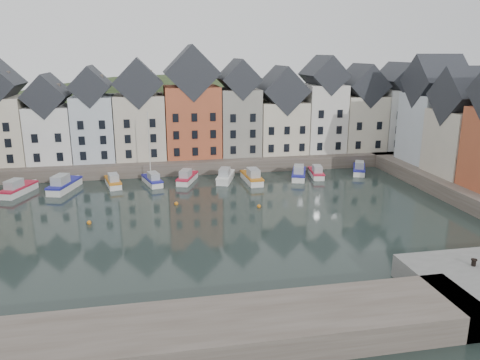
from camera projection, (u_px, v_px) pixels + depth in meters
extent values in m
plane|color=black|center=(217.00, 225.00, 52.06)|extent=(260.00, 260.00, 0.00)
cube|color=#4D433B|center=(192.00, 158.00, 80.19)|extent=(90.00, 16.00, 2.00)
cube|color=#4D433B|center=(108.00, 344.00, 29.13)|extent=(50.00, 6.00, 2.00)
ellipsoid|color=#213319|center=(184.00, 213.00, 109.84)|extent=(153.60, 70.40, 64.00)
sphere|color=black|center=(113.00, 102.00, 95.41)|extent=(5.77, 5.77, 5.77)
sphere|color=black|center=(283.00, 97.00, 111.97)|extent=(5.27, 5.27, 5.27)
sphere|color=black|center=(320.00, 100.00, 107.11)|extent=(5.07, 5.07, 5.07)
sphere|color=black|center=(244.00, 102.00, 104.85)|extent=(5.01, 5.01, 5.01)
sphere|color=black|center=(297.00, 97.00, 112.15)|extent=(5.21, 5.21, 5.21)
sphere|color=black|center=(188.00, 99.00, 105.73)|extent=(5.45, 5.45, 5.45)
sphere|color=black|center=(355.00, 105.00, 102.82)|extent=(4.49, 4.49, 4.49)
cube|color=beige|center=(1.00, 130.00, 71.35)|extent=(7.67, 8.00, 10.07)
cube|color=white|center=(52.00, 134.00, 72.87)|extent=(6.56, 8.00, 8.61)
cube|color=#21242A|center=(47.00, 95.00, 71.30)|extent=(6.56, 8.16, 6.56)
cube|color=silver|center=(95.00, 128.00, 73.89)|extent=(6.20, 8.00, 10.02)
cube|color=#21242A|center=(91.00, 86.00, 72.15)|extent=(6.20, 8.16, 6.20)
cube|color=beige|center=(140.00, 126.00, 75.18)|extent=(7.70, 8.00, 10.08)
cube|color=#21242A|center=(138.00, 82.00, 73.34)|extent=(7.70, 8.16, 7.70)
cube|color=#B15232|center=(192.00, 121.00, 76.55)|extent=(8.69, 8.00, 11.28)
cube|color=#21242A|center=(191.00, 72.00, 74.49)|extent=(8.69, 8.16, 8.69)
cube|color=gray|center=(238.00, 121.00, 78.03)|extent=(6.43, 8.00, 10.78)
cube|color=#21242A|center=(238.00, 79.00, 76.18)|extent=(6.43, 8.16, 6.43)
cube|color=beige|center=(280.00, 127.00, 79.67)|extent=(7.88, 8.00, 8.56)
cube|color=#21242A|center=(281.00, 90.00, 78.02)|extent=(7.88, 8.16, 7.88)
cube|color=silver|center=(322.00, 118.00, 80.65)|extent=(6.50, 8.00, 11.27)
cube|color=#21242A|center=(324.00, 75.00, 78.73)|extent=(6.50, 8.16, 6.50)
cube|color=beige|center=(359.00, 122.00, 82.20)|extent=(7.23, 8.00, 9.32)
cube|color=#21242A|center=(362.00, 85.00, 80.49)|extent=(7.23, 8.16, 7.23)
cube|color=white|center=(395.00, 118.00, 83.32)|extent=(6.18, 8.00, 10.32)
cube|color=#21242A|center=(399.00, 80.00, 81.55)|extent=(6.18, 8.16, 6.18)
cube|color=silver|center=(432.00, 128.00, 72.15)|extent=(7.47, 8.00, 10.38)
cube|color=#21242A|center=(437.00, 81.00, 70.25)|extent=(7.62, 8.00, 8.00)
cube|color=beige|center=(465.00, 143.00, 64.77)|extent=(8.14, 8.00, 8.89)
cube|color=#21242A|center=(471.00, 96.00, 63.07)|extent=(8.30, 8.00, 8.00)
sphere|color=#BE6C16|center=(176.00, 204.00, 58.86)|extent=(0.50, 0.50, 0.50)
sphere|color=#BE6C16|center=(259.00, 206.00, 57.85)|extent=(0.50, 0.50, 0.50)
sphere|color=#BE6C16|center=(89.00, 223.00, 52.29)|extent=(0.50, 0.50, 0.50)
cube|color=silver|center=(19.00, 191.00, 63.42)|extent=(3.87, 6.38, 1.12)
cube|color=#B81A34|center=(19.00, 187.00, 63.25)|extent=(4.00, 6.53, 0.26)
cube|color=#989CA0|center=(14.00, 184.00, 62.22)|extent=(2.20, 2.80, 1.22)
cube|color=silver|center=(65.00, 187.00, 65.04)|extent=(3.95, 7.02, 1.23)
cube|color=navy|center=(64.00, 183.00, 64.86)|extent=(4.09, 7.18, 0.28)
cube|color=#989CA0|center=(60.00, 180.00, 63.72)|extent=(2.31, 3.04, 1.34)
cube|color=silver|center=(113.00, 184.00, 67.20)|extent=(2.75, 5.68, 1.00)
cube|color=#BE6C16|center=(113.00, 180.00, 67.05)|extent=(2.86, 5.80, 0.23)
cube|color=#989CA0|center=(113.00, 178.00, 66.18)|extent=(1.70, 2.40, 1.09)
cube|color=silver|center=(152.00, 182.00, 67.97)|extent=(3.06, 5.69, 1.00)
cube|color=navy|center=(152.00, 178.00, 67.82)|extent=(3.17, 5.82, 0.23)
cube|color=#989CA0|center=(153.00, 176.00, 66.97)|extent=(1.82, 2.44, 1.09)
cylinder|color=silver|center=(149.00, 147.00, 67.08)|extent=(0.13, 0.13, 9.99)
cube|color=silver|center=(187.00, 180.00, 69.20)|extent=(3.65, 5.93, 1.04)
cube|color=#B81A34|center=(187.00, 176.00, 69.05)|extent=(3.78, 6.07, 0.24)
cube|color=#989CA0|center=(186.00, 174.00, 68.09)|extent=(2.06, 2.61, 1.14)
cube|color=silver|center=(226.00, 178.00, 69.78)|extent=(3.64, 6.21, 1.09)
cube|color=silver|center=(226.00, 175.00, 69.62)|extent=(3.77, 6.36, 0.25)
cube|color=#989CA0|center=(225.00, 172.00, 68.61)|extent=(2.09, 2.71, 1.19)
cube|color=silver|center=(252.00, 180.00, 69.13)|extent=(2.20, 6.35, 1.15)
cube|color=#BE6C16|center=(252.00, 175.00, 68.96)|extent=(2.31, 6.48, 0.26)
cube|color=#989CA0|center=(253.00, 173.00, 67.92)|extent=(1.59, 2.58, 1.25)
cube|color=silver|center=(299.00, 176.00, 71.27)|extent=(3.80, 6.39, 1.12)
cube|color=navy|center=(299.00, 172.00, 71.11)|extent=(3.94, 6.54, 0.26)
cube|color=#989CA0|center=(299.00, 169.00, 70.07)|extent=(2.18, 2.79, 1.23)
cube|color=silver|center=(316.00, 175.00, 72.18)|extent=(2.43, 5.52, 0.98)
cube|color=#B81A34|center=(316.00, 171.00, 72.04)|extent=(2.53, 5.64, 0.22)
cube|color=#989CA0|center=(317.00, 169.00, 71.13)|extent=(1.57, 2.30, 1.07)
cube|color=silver|center=(359.00, 171.00, 74.32)|extent=(3.92, 5.87, 1.04)
cube|color=navy|center=(359.00, 167.00, 74.16)|extent=(4.05, 6.01, 0.24)
cube|color=#989CA0|center=(359.00, 165.00, 73.22)|extent=(2.15, 2.62, 1.14)
cylinder|color=black|center=(474.00, 263.00, 37.53)|extent=(0.36, 0.36, 0.50)
cylinder|color=black|center=(474.00, 260.00, 37.45)|extent=(0.48, 0.48, 0.08)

